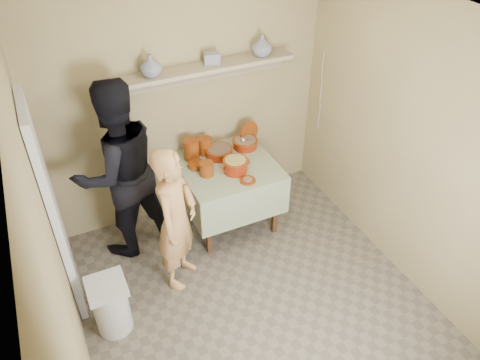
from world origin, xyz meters
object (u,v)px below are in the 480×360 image
person_helper (119,171)px  cazuela_rice (235,165)px  person_cook (176,220)px  serving_table (227,174)px  trash_bin (111,306)px

person_helper → cazuela_rice: size_ratio=5.66×
cazuela_rice → person_helper: bearing=167.1°
cazuela_rice → person_cook: bearing=-151.7°
serving_table → trash_bin: size_ratio=1.74×
cazuela_rice → trash_bin: (-1.51, -0.73, -0.56)m
person_cook → person_helper: size_ratio=0.79×
trash_bin → person_helper: bearing=67.7°
person_helper → trash_bin: 1.25m
person_cook → trash_bin: bearing=153.7°
person_helper → cazuela_rice: (1.10, -0.25, -0.09)m
serving_table → cazuela_rice: 0.25m
person_helper → cazuela_rice: 1.14m
serving_table → cazuela_rice: bearing=-79.1°
person_cook → trash_bin: person_cook is taller
person_cook → cazuela_rice: person_cook is taller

